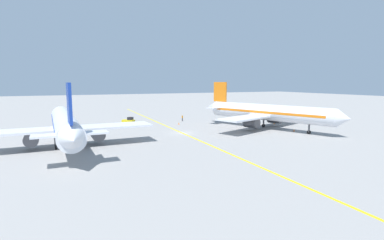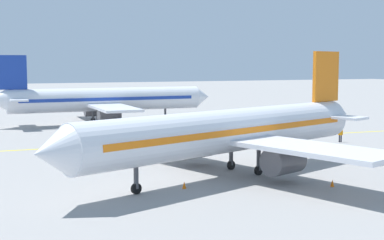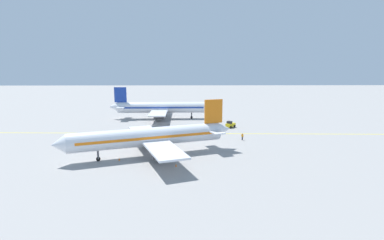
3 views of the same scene
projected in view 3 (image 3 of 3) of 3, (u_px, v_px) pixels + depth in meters
ground_plane at (170, 133)px, 78.68m from camera, size 400.00×400.00×0.00m
apron_yellow_centreline at (170, 133)px, 78.68m from camera, size 4.49×119.94×0.01m
airplane_at_gate at (151, 137)px, 58.71m from camera, size 28.06×34.32×10.60m
airplane_adjacent_stand at (162, 108)px, 100.23m from camera, size 28.08×35.45×10.60m
baggage_tug_white at (230, 124)px, 86.01m from camera, size 3.21×3.15×2.11m
ground_crew_worker at (242, 136)px, 71.39m from camera, size 0.43×0.45×1.68m
traffic_cone_near_nose at (218, 136)px, 74.68m from camera, size 0.32×0.32×0.55m
traffic_cone_mid_apron at (119, 159)px, 56.09m from camera, size 0.32×0.32×0.55m
traffic_cone_by_wingtip at (176, 165)px, 52.68m from camera, size 0.32×0.32×0.55m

